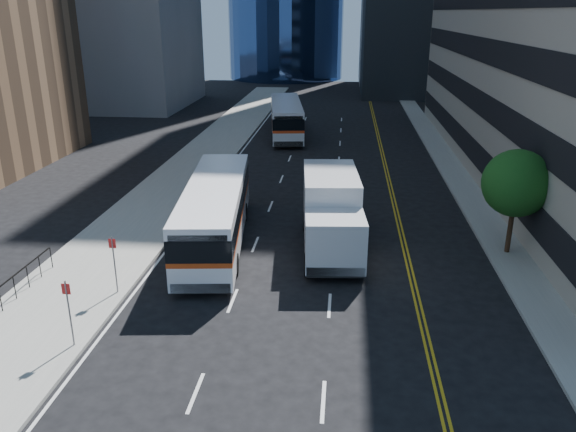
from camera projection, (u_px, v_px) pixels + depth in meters
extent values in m
plane|color=black|center=(314.00, 331.00, 20.96)|extent=(160.00, 160.00, 0.00)
cube|color=gray|center=(202.00, 158.00, 45.30)|extent=(5.00, 90.00, 0.15)
cube|color=gray|center=(449.00, 165.00, 43.45)|extent=(2.00, 90.00, 0.15)
cylinder|color=#332114|center=(510.00, 231.00, 27.16)|extent=(0.24, 0.24, 2.20)
sphere|color=#124115|center=(517.00, 183.00, 26.33)|extent=(3.20, 3.20, 3.20)
cube|color=white|center=(216.00, 226.00, 28.60)|extent=(4.06, 12.56, 1.13)
cube|color=#C23F12|center=(216.00, 214.00, 28.37)|extent=(4.08, 12.58, 0.23)
cube|color=black|center=(215.00, 204.00, 28.18)|extent=(4.08, 12.58, 0.93)
cube|color=white|center=(214.00, 189.00, 27.91)|extent=(4.06, 12.56, 0.51)
cylinder|color=black|center=(181.00, 265.00, 25.25)|extent=(0.42, 1.06, 1.03)
cylinder|color=black|center=(235.00, 264.00, 25.28)|extent=(0.42, 1.06, 1.03)
cylinder|color=black|center=(201.00, 212.00, 31.82)|extent=(0.42, 1.06, 1.03)
cylinder|color=black|center=(244.00, 212.00, 31.85)|extent=(0.42, 1.06, 1.03)
cube|color=silver|center=(286.00, 126.00, 53.68)|extent=(4.38, 12.73, 1.14)
cube|color=red|center=(286.00, 119.00, 53.44)|extent=(4.41, 12.76, 0.23)
cube|color=black|center=(286.00, 113.00, 53.25)|extent=(4.41, 12.76, 0.94)
cube|color=silver|center=(286.00, 105.00, 52.98)|extent=(4.38, 12.73, 0.52)
cylinder|color=black|center=(274.00, 139.00, 50.26)|extent=(0.45, 1.07, 1.04)
cylinder|color=black|center=(301.00, 138.00, 50.35)|extent=(0.45, 1.07, 1.04)
cylinder|color=black|center=(273.00, 124.00, 56.90)|extent=(0.45, 1.07, 1.04)
cylinder|color=black|center=(297.00, 124.00, 56.99)|extent=(0.45, 1.07, 1.04)
cube|color=silver|center=(335.00, 241.00, 25.04)|extent=(2.85, 2.65, 2.32)
cube|color=black|center=(337.00, 241.00, 23.90)|extent=(2.44, 0.27, 1.21)
cube|color=silver|center=(330.00, 200.00, 28.44)|extent=(3.09, 5.50, 2.87)
cube|color=black|center=(331.00, 239.00, 27.87)|extent=(2.66, 7.43, 0.28)
cylinder|color=black|center=(308.00, 265.00, 25.22)|extent=(0.40, 1.08, 1.06)
cylinder|color=black|center=(361.00, 265.00, 25.18)|extent=(0.40, 1.08, 1.06)
cylinder|color=black|center=(306.00, 221.00, 30.40)|extent=(0.40, 1.08, 1.06)
cylinder|color=black|center=(350.00, 222.00, 30.36)|extent=(0.40, 1.08, 1.06)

